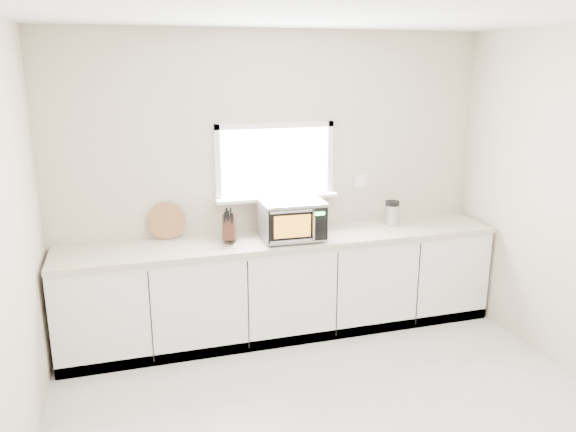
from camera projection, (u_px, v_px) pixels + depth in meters
name	position (u px, v px, depth m)	size (l,w,h in m)	color
back_wall	(275.00, 181.00, 5.14)	(4.00, 0.17, 2.70)	beige
cabinets	(284.00, 287.00, 5.11)	(3.92, 0.60, 0.88)	white
countertop	(284.00, 239.00, 4.98)	(3.92, 0.64, 0.04)	beige
microwave	(292.00, 219.00, 4.87)	(0.55, 0.46, 0.34)	black
knife_block	(229.00, 227.00, 4.81)	(0.16, 0.24, 0.31)	#452618
cutting_board	(167.00, 221.00, 4.88)	(0.32, 0.32, 0.02)	olive
coffee_grinder	(392.00, 213.00, 5.31)	(0.15, 0.15, 0.24)	#B0B3B8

